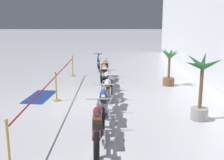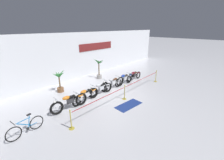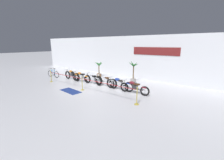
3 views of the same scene
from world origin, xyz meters
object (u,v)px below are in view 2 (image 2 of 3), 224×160
(motorcycle_silver_2, at_px, (100,89))
(motorcycle_silver_3, at_px, (113,83))
(stanchion_mid_left, at_px, (124,94))
(bicycle, at_px, (26,127))
(potted_palm_left_of_row, at_px, (60,81))
(motorcycle_orange_1, at_px, (86,95))
(potted_palm_right_of_row, at_px, (99,69))
(stanchion_mid_right, at_px, (156,78))
(motorcycle_orange_0, at_px, (69,102))
(motorcycle_maroon_5, at_px, (134,76))
(stanchion_far_left, at_px, (113,95))
(floor_banner, at_px, (129,105))
(motorcycle_blue_4, at_px, (124,79))

(motorcycle_silver_2, xyz_separation_m, motorcycle_silver_3, (1.40, 0.06, 0.01))
(motorcycle_silver_3, distance_m, stanchion_mid_left, 1.98)
(bicycle, height_order, potted_palm_left_of_row, potted_palm_left_of_row)
(motorcycle_orange_1, distance_m, potted_palm_right_of_row, 4.78)
(bicycle, distance_m, stanchion_mid_right, 10.51)
(motorcycle_orange_0, bearing_deg, motorcycle_orange_1, 1.59)
(motorcycle_silver_3, bearing_deg, motorcycle_orange_1, -176.93)
(motorcycle_orange_1, xyz_separation_m, motorcycle_maroon_5, (5.53, -0.03, -0.01))
(motorcycle_orange_0, distance_m, motorcycle_silver_2, 2.67)
(motorcycle_orange_0, height_order, motorcycle_silver_2, motorcycle_orange_0)
(stanchion_mid_left, bearing_deg, motorcycle_orange_1, 140.39)
(motorcycle_orange_1, height_order, stanchion_mid_left, stanchion_mid_left)
(motorcycle_silver_2, relative_size, potted_palm_left_of_row, 1.25)
(motorcycle_orange_0, height_order, stanchion_far_left, stanchion_far_left)
(motorcycle_orange_0, bearing_deg, motorcycle_maroon_5, 0.08)
(motorcycle_silver_3, relative_size, potted_palm_left_of_row, 1.42)
(motorcycle_orange_0, bearing_deg, floor_banner, -40.35)
(motorcycle_maroon_5, bearing_deg, stanchion_mid_right, -56.31)
(motorcycle_maroon_5, bearing_deg, potted_palm_left_of_row, 154.60)
(motorcycle_silver_2, bearing_deg, motorcycle_orange_1, -176.11)
(motorcycle_silver_3, bearing_deg, stanchion_mid_left, -114.45)
(motorcycle_orange_1, distance_m, floor_banner, 2.84)
(motorcycle_blue_4, bearing_deg, potted_palm_right_of_row, 97.02)
(bicycle, height_order, potted_palm_right_of_row, potted_palm_right_of_row)
(stanchion_far_left, bearing_deg, motorcycle_silver_3, 42.39)
(potted_palm_left_of_row, xyz_separation_m, floor_banner, (1.74, -5.09, -0.84))
(potted_palm_left_of_row, bearing_deg, stanchion_mid_right, -32.48)
(stanchion_mid_left, xyz_separation_m, stanchion_mid_right, (4.62, 0.00, 0.00))
(potted_palm_right_of_row, height_order, stanchion_mid_right, potted_palm_right_of_row)
(motorcycle_maroon_5, distance_m, floor_banner, 4.69)
(motorcycle_orange_1, xyz_separation_m, bicycle, (-3.82, -0.44, -0.10))
(motorcycle_orange_1, xyz_separation_m, stanchion_far_left, (0.84, -1.65, 0.26))
(motorcycle_orange_0, xyz_separation_m, potted_palm_right_of_row, (5.11, 2.82, 0.39))
(motorcycle_silver_3, xyz_separation_m, motorcycle_maroon_5, (2.72, -0.18, -0.02))
(motorcycle_silver_2, xyz_separation_m, motorcycle_blue_4, (2.78, -0.03, 0.02))
(stanchion_mid_left, bearing_deg, potted_palm_right_of_row, 67.17)
(stanchion_mid_left, distance_m, floor_banner, 0.94)
(motorcycle_maroon_5, height_order, bicycle, bicycle)
(potted_palm_right_of_row, bearing_deg, floor_banner, -114.66)
(motorcycle_maroon_5, bearing_deg, motorcycle_orange_1, 179.74)
(motorcycle_orange_0, height_order, potted_palm_right_of_row, potted_palm_right_of_row)
(stanchion_mid_left, bearing_deg, motorcycle_orange_0, 153.53)
(motorcycle_orange_1, distance_m, stanchion_far_left, 1.87)
(potted_palm_left_of_row, bearing_deg, floor_banner, -71.07)
(motorcycle_silver_2, bearing_deg, motorcycle_blue_4, -0.62)
(motorcycle_orange_0, height_order, motorcycle_blue_4, motorcycle_orange_0)
(motorcycle_orange_0, relative_size, motorcycle_blue_4, 0.99)
(motorcycle_silver_2, height_order, motorcycle_blue_4, motorcycle_blue_4)
(motorcycle_silver_3, distance_m, floor_banner, 2.88)
(potted_palm_left_of_row, relative_size, stanchion_far_left, 0.19)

